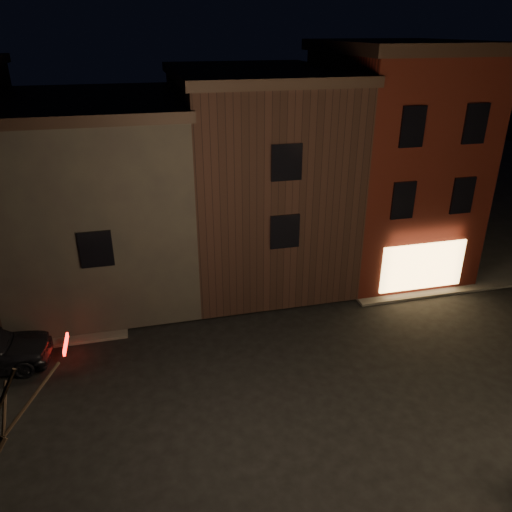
{
  "coord_description": "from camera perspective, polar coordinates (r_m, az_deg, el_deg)",
  "views": [
    {
      "loc": [
        -4.07,
        -12.21,
        11.15
      ],
      "look_at": [
        0.09,
        4.56,
        3.2
      ],
      "focal_mm": 35.0,
      "sensor_mm": 36.0,
      "label": 1
    }
  ],
  "objects": [
    {
      "name": "corner_building",
      "position": [
        25.48,
        15.04,
        10.83
      ],
      "size": [
        6.5,
        8.5,
        10.5
      ],
      "color": "#41110B",
      "rests_on": "ground"
    },
    {
      "name": "ground",
      "position": [
        17.03,
        3.53,
        -16.25
      ],
      "size": [
        120.0,
        120.0,
        0.0
      ],
      "primitive_type": "plane",
      "color": "black",
      "rests_on": "ground"
    },
    {
      "name": "row_building_b",
      "position": [
        23.77,
        -17.51,
        6.89
      ],
      "size": [
        7.8,
        10.3,
        8.4
      ],
      "color": "black",
      "rests_on": "ground"
    },
    {
      "name": "row_building_a",
      "position": [
        24.22,
        -0.15,
        9.59
      ],
      "size": [
        7.3,
        10.3,
        9.4
      ],
      "color": "black",
      "rests_on": "ground"
    },
    {
      "name": "sidewalk_far_right",
      "position": [
        41.71,
        22.17,
        7.45
      ],
      "size": [
        30.0,
        30.0,
        0.12
      ],
      "primitive_type": "cube",
      "color": "#2D2B28",
      "rests_on": "ground"
    }
  ]
}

